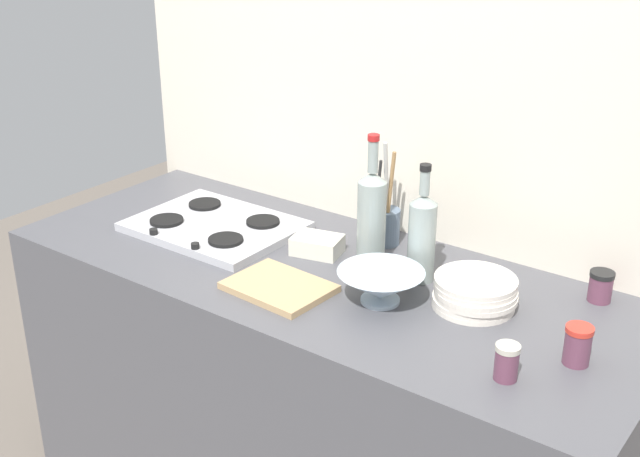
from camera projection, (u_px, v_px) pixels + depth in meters
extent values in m
cube|color=#4C4C51|center=(320.00, 407.00, 2.40)|extent=(1.80, 0.70, 0.90)
cube|color=beige|center=(397.00, 152.00, 2.41)|extent=(1.90, 0.06, 2.27)
cube|color=#B2B2B7|center=(215.00, 226.00, 2.46)|extent=(0.48, 0.36, 0.02)
cylinder|color=black|center=(167.00, 220.00, 2.46)|extent=(0.10, 0.10, 0.01)
cylinder|color=black|center=(226.00, 240.00, 2.33)|extent=(0.10, 0.10, 0.01)
cylinder|color=black|center=(205.00, 204.00, 2.58)|extent=(0.10, 0.10, 0.01)
cylinder|color=black|center=(263.00, 222.00, 2.45)|extent=(0.10, 0.10, 0.01)
cylinder|color=black|center=(154.00, 232.00, 2.37)|extent=(0.02, 0.02, 0.02)
cylinder|color=black|center=(195.00, 246.00, 2.28)|extent=(0.02, 0.02, 0.02)
cylinder|color=silver|center=(473.00, 304.00, 2.03)|extent=(0.20, 0.20, 0.01)
cylinder|color=silver|center=(473.00, 299.00, 2.02)|extent=(0.20, 0.20, 0.01)
cylinder|color=silver|center=(476.00, 296.00, 2.01)|extent=(0.20, 0.20, 0.01)
cylinder|color=silver|center=(476.00, 291.00, 2.01)|extent=(0.20, 0.20, 0.01)
cylinder|color=silver|center=(475.00, 285.00, 2.01)|extent=(0.20, 0.20, 0.01)
cylinder|color=silver|center=(476.00, 280.00, 2.00)|extent=(0.20, 0.20, 0.01)
cylinder|color=gray|center=(422.00, 242.00, 2.12)|extent=(0.07, 0.07, 0.21)
cone|color=gray|center=(424.00, 199.00, 2.07)|extent=(0.07, 0.07, 0.03)
cylinder|color=gray|center=(425.00, 183.00, 2.06)|extent=(0.03, 0.03, 0.06)
cylinder|color=black|center=(426.00, 167.00, 2.04)|extent=(0.03, 0.03, 0.02)
cylinder|color=gray|center=(371.00, 223.00, 2.21)|extent=(0.08, 0.08, 0.24)
cone|color=gray|center=(373.00, 177.00, 2.16)|extent=(0.08, 0.08, 0.03)
cylinder|color=gray|center=(373.00, 157.00, 2.13)|extent=(0.03, 0.03, 0.09)
cylinder|color=#B21E1E|center=(374.00, 137.00, 2.11)|extent=(0.03, 0.03, 0.02)
cylinder|color=silver|center=(380.00, 300.00, 2.05)|extent=(0.10, 0.10, 0.01)
cone|color=silver|center=(381.00, 285.00, 2.03)|extent=(0.22, 0.22, 0.07)
cube|color=silver|center=(317.00, 245.00, 2.30)|extent=(0.15, 0.13, 0.05)
cylinder|color=slate|center=(386.00, 227.00, 2.35)|extent=(0.08, 0.08, 0.10)
cylinder|color=#B7B7B2|center=(389.00, 193.00, 2.33)|extent=(0.03, 0.02, 0.21)
cylinder|color=#997247|center=(390.00, 193.00, 2.29)|extent=(0.03, 0.01, 0.25)
cylinder|color=#262626|center=(377.00, 195.00, 2.31)|extent=(0.04, 0.02, 0.22)
cylinder|color=#B7B7B2|center=(387.00, 186.00, 2.32)|extent=(0.01, 0.05, 0.26)
cylinder|color=#66384C|center=(506.00, 365.00, 1.72)|extent=(0.05, 0.05, 0.07)
cylinder|color=beige|center=(508.00, 348.00, 1.71)|extent=(0.05, 0.05, 0.01)
cylinder|color=#66384C|center=(600.00, 289.00, 2.04)|extent=(0.06, 0.06, 0.07)
cylinder|color=black|center=(603.00, 274.00, 2.03)|extent=(0.06, 0.06, 0.01)
cylinder|color=#66384C|center=(577.00, 348.00, 1.78)|extent=(0.06, 0.06, 0.08)
cylinder|color=red|center=(580.00, 329.00, 1.76)|extent=(0.06, 0.06, 0.01)
cube|color=tan|center=(279.00, 287.00, 2.10)|extent=(0.27, 0.21, 0.02)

